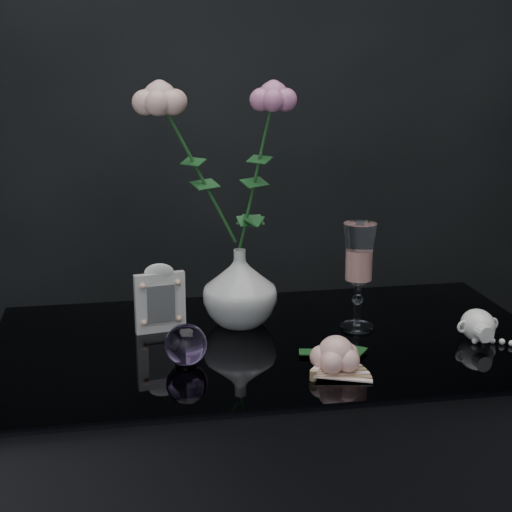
{
  "coord_description": "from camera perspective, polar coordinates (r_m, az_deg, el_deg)",
  "views": [
    {
      "loc": [
        -0.28,
        -1.33,
        1.3
      ],
      "look_at": [
        -0.03,
        0.08,
        0.92
      ],
      "focal_mm": 55.0,
      "sensor_mm": 36.0,
      "label": 1
    }
  ],
  "objects": [
    {
      "name": "roses",
      "position": [
        1.5,
        -2.59,
        7.35
      ],
      "size": [
        0.29,
        0.11,
        0.38
      ],
      "color": "#FBB8A9",
      "rests_on": "vase"
    },
    {
      "name": "vase",
      "position": [
        1.56,
        -1.18,
        -2.3
      ],
      "size": [
        0.18,
        0.18,
        0.16
      ],
      "primitive_type": "imported",
      "rotation": [
        0.0,
        0.0,
        -0.23
      ],
      "color": "silver",
      "rests_on": "table"
    },
    {
      "name": "pearl_jar",
      "position": [
        1.56,
        15.84,
        -4.77
      ],
      "size": [
        0.23,
        0.24,
        0.06
      ],
      "primitive_type": null,
      "rotation": [
        0.0,
        0.0,
        0.08
      ],
      "color": "white",
      "rests_on": "table"
    },
    {
      "name": "picture_frame",
      "position": [
        1.54,
        -7.01,
        -3.03
      ],
      "size": [
        0.12,
        0.1,
        0.14
      ],
      "primitive_type": null,
      "rotation": [
        0.0,
        0.0,
        0.17
      ],
      "color": "silver",
      "rests_on": "table"
    },
    {
      "name": "paper_fan",
      "position": [
        1.33,
        4.19,
        -8.59
      ],
      "size": [
        0.22,
        0.18,
        0.02
      ],
      "primitive_type": null,
      "rotation": [
        0.0,
        0.0,
        0.15
      ],
      "color": "#F6E0C5",
      "rests_on": "table"
    },
    {
      "name": "paperweight",
      "position": [
        1.39,
        -5.12,
        -6.44
      ],
      "size": [
        0.09,
        0.09,
        0.07
      ],
      "primitive_type": null,
      "rotation": [
        0.0,
        0.0,
        0.21
      ],
      "color": "#A983D5",
      "rests_on": "table"
    },
    {
      "name": "loose_rose",
      "position": [
        1.36,
        5.83,
        -7.11
      ],
      "size": [
        0.21,
        0.23,
        0.07
      ],
      "primitive_type": null,
      "rotation": [
        0.0,
        0.0,
        0.4
      ],
      "color": "#FFB1A4",
      "rests_on": "table"
    },
    {
      "name": "wine_glass",
      "position": [
        1.55,
        7.46,
        -1.5
      ],
      "size": [
        0.07,
        0.07,
        0.21
      ],
      "primitive_type": null,
      "rotation": [
        0.0,
        0.0,
        0.12
      ],
      "color": "white",
      "rests_on": "table"
    }
  ]
}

